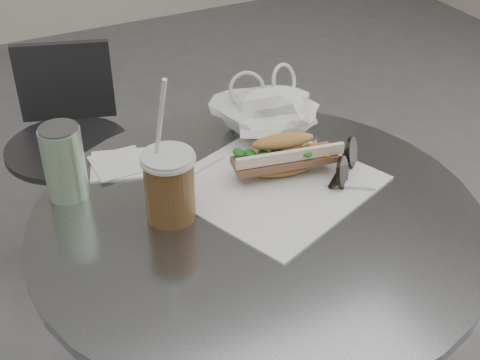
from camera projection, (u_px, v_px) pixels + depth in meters
name	position (u px, v px, depth m)	size (l,w,h in m)	color
cafe_table	(255.00, 330.00, 1.26)	(0.76, 0.76, 0.74)	slate
chair_far	(74.00, 175.00, 2.00)	(0.36, 0.39, 0.67)	#313134
sandwich_paper	(274.00, 183.00, 1.18)	(0.31, 0.30, 0.00)	white
banh_mi	(284.00, 156.00, 1.19)	(0.24, 0.13, 0.08)	#C6894B
iced_coffee	(169.00, 185.00, 1.07)	(0.09, 0.09, 0.26)	brown
sunglasses	(345.00, 164.00, 1.20)	(0.11, 0.10, 0.06)	black
plastic_bag	(269.00, 113.00, 1.30)	(0.20, 0.15, 0.10)	white
napkin_stack	(119.00, 165.00, 1.23)	(0.13, 0.13, 0.01)	white
drink_can	(64.00, 162.00, 1.12)	(0.07, 0.07, 0.13)	#5EA15F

